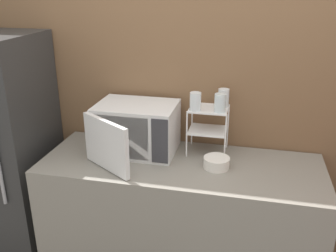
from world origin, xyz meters
The scene contains 9 objects.
wall_back centered at (0.00, 0.72, 1.30)m, with size 8.00×0.06×2.60m.
counter centered at (0.00, 0.34, 0.47)m, with size 1.81×0.68×0.93m.
microwave centered at (-0.33, 0.44, 1.10)m, with size 0.54×0.63×0.33m.
dish_rack centered at (0.14, 0.54, 1.16)m, with size 0.26×0.21×0.32m.
glass_front_left centered at (0.06, 0.48, 1.31)m, with size 0.07×0.07×0.12m.
glass_back_right centered at (0.23, 0.60, 1.31)m, with size 0.07×0.07×0.12m.
glass_front_right centered at (0.22, 0.48, 1.31)m, with size 0.07×0.07×0.12m.
bowl centered at (0.23, 0.33, 0.97)m, with size 0.16×0.16×0.07m.
refrigerator centered at (-1.32, 0.38, 0.85)m, with size 0.63×0.63×1.71m.
Camera 1 is at (0.40, -1.78, 2.03)m, focal length 40.00 mm.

